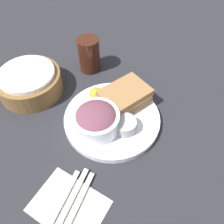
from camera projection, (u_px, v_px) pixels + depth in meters
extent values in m
plane|color=#232328|center=(112.00, 120.00, 0.65)|extent=(4.00, 4.00, 0.00)
cylinder|color=silver|center=(112.00, 118.00, 0.64)|extent=(0.28, 0.28, 0.02)
cube|color=olive|center=(124.00, 100.00, 0.66)|extent=(0.17, 0.15, 0.02)
cube|color=#E5C666|center=(125.00, 97.00, 0.65)|extent=(0.16, 0.14, 0.01)
cube|color=olive|center=(125.00, 93.00, 0.64)|extent=(0.17, 0.15, 0.02)
cylinder|color=white|center=(96.00, 121.00, 0.59)|extent=(0.13, 0.13, 0.06)
ellipsoid|color=brown|center=(96.00, 117.00, 0.58)|extent=(0.12, 0.12, 0.05)
cylinder|color=#99999E|center=(125.00, 125.00, 0.60)|extent=(0.06, 0.06, 0.03)
sphere|color=orange|center=(96.00, 94.00, 0.66)|extent=(0.04, 0.04, 0.04)
cylinder|color=#38190F|center=(89.00, 55.00, 0.75)|extent=(0.07, 0.07, 0.12)
cylinder|color=brown|center=(30.00, 83.00, 0.70)|extent=(0.20, 0.20, 0.07)
cylinder|color=white|center=(26.00, 74.00, 0.67)|extent=(0.17, 0.17, 0.01)
cube|color=beige|center=(69.00, 206.00, 0.50)|extent=(0.12, 0.16, 0.00)
cube|color=silver|center=(76.00, 208.00, 0.49)|extent=(0.18, 0.04, 0.01)
cube|color=silver|center=(68.00, 205.00, 0.49)|extent=(0.19, 0.04, 0.01)
cube|color=silver|center=(62.00, 202.00, 0.50)|extent=(0.16, 0.04, 0.01)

